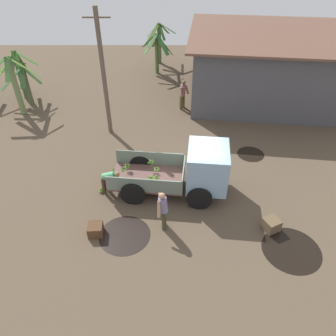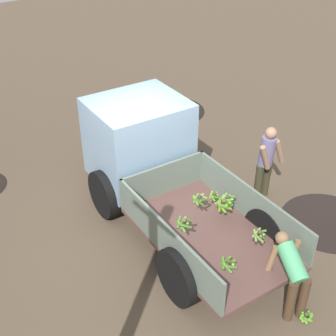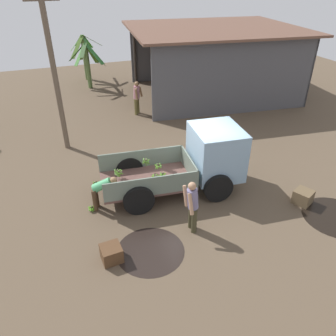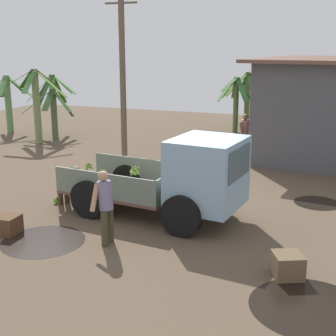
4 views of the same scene
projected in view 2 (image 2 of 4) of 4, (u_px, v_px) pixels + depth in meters
The scene contains 8 objects.
ground at pixel (142, 213), 9.23m from camera, with size 36.00×36.00×0.00m, color brown.
mud_patch_0 at pixel (328, 222), 9.01m from camera, with size 1.83×1.83×0.01m, color black.
mud_patch_1 at pixel (169, 111), 13.06m from camera, with size 1.98×1.98×0.01m, color black.
cargo_truck at pixel (151, 158), 8.87m from camera, with size 4.72×2.43×2.09m.
person_foreground_visitor at pixel (266, 160), 9.19m from camera, with size 0.37×0.72×1.63m.
person_worker_loading at pixel (292, 272), 6.93m from camera, with size 0.81×0.68×1.16m.
banana_bunch_on_ground_0 at pixel (306, 316), 7.01m from camera, with size 0.22×0.22×0.18m.
wooden_crate_1 at pixel (153, 120), 12.12m from camera, with size 0.52×0.52×0.45m, color brown.
Camera 2 is at (-5.98, 4.14, 5.77)m, focal length 50.00 mm.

